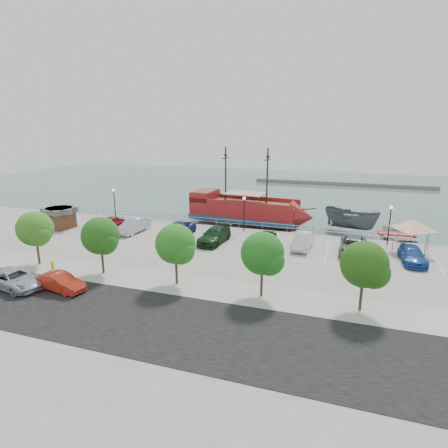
% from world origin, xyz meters
% --- Properties ---
extents(ground, '(160.00, 160.00, 0.00)m').
position_xyz_m(ground, '(0.00, 0.00, -1.00)').
color(ground, '#375452').
extents(land_slab, '(100.00, 58.00, 1.20)m').
position_xyz_m(land_slab, '(0.00, -21.00, -0.60)').
color(land_slab, gray).
rests_on(land_slab, ground).
extents(street, '(100.00, 8.00, 0.04)m').
position_xyz_m(street, '(0.00, -16.00, 0.01)').
color(street, black).
rests_on(street, land_slab).
extents(sidewalk, '(100.00, 4.00, 0.05)m').
position_xyz_m(sidewalk, '(0.00, -10.00, 0.01)').
color(sidewalk, '#A7A79E').
rests_on(sidewalk, land_slab).
extents(seawall_railing, '(50.00, 0.06, 1.00)m').
position_xyz_m(seawall_railing, '(0.00, 7.80, 0.53)').
color(seawall_railing, gray).
rests_on(seawall_railing, land_slab).
extents(far_shore, '(40.00, 3.00, 0.80)m').
position_xyz_m(far_shore, '(10.00, 55.00, -0.60)').
color(far_shore, gray).
rests_on(far_shore, ground).
extents(pirate_ship, '(17.62, 6.09, 11.01)m').
position_xyz_m(pirate_ship, '(-0.78, 13.67, 0.84)').
color(pirate_ship, maroon).
rests_on(pirate_ship, ground).
extents(patrol_boat, '(7.96, 6.02, 2.91)m').
position_xyz_m(patrol_boat, '(12.20, 14.03, 0.45)').
color(patrol_boat, '#4C5358').
rests_on(patrol_boat, ground).
extents(speedboat, '(5.70, 7.50, 1.46)m').
position_xyz_m(speedboat, '(17.32, 10.81, -0.27)').
color(speedboat, silver).
rests_on(speedboat, ground).
extents(dock_west, '(7.79, 3.87, 0.43)m').
position_xyz_m(dock_west, '(-13.71, 9.20, -0.79)').
color(dock_west, gray).
rests_on(dock_west, ground).
extents(dock_mid, '(6.55, 3.67, 0.36)m').
position_xyz_m(dock_mid, '(7.96, 9.20, -0.82)').
color(dock_mid, gray).
rests_on(dock_mid, ground).
extents(dock_east, '(7.16, 4.06, 0.39)m').
position_xyz_m(dock_east, '(15.59, 9.20, -0.80)').
color(dock_east, gray).
rests_on(dock_east, ground).
extents(shed, '(3.72, 3.72, 2.56)m').
position_xyz_m(shed, '(-22.19, 0.88, 1.36)').
color(shed, brown).
rests_on(shed, land_slab).
extents(canopy_tent, '(5.71, 5.71, 3.88)m').
position_xyz_m(canopy_tent, '(18.00, 4.76, 3.37)').
color(canopy_tent, slate).
rests_on(canopy_tent, land_slab).
extents(street_van, '(5.59, 3.30, 1.46)m').
position_xyz_m(street_van, '(-12.77, -14.75, 0.73)').
color(street_van, '#ADB4BB').
rests_on(street_van, street).
extents(street_sedan, '(4.36, 2.05, 1.38)m').
position_xyz_m(street_sedan, '(-9.01, -14.02, 0.69)').
color(street_sedan, '#B62A17').
rests_on(street_sedan, street).
extents(fire_hydrant, '(0.28, 0.28, 0.80)m').
position_xyz_m(fire_hydrant, '(-12.73, -10.80, 0.44)').
color(fire_hydrant, '#CDA100').
rests_on(fire_hydrant, sidewalk).
extents(lamp_post_left, '(0.36, 0.36, 4.28)m').
position_xyz_m(lamp_post_left, '(-18.00, 6.50, 2.94)').
color(lamp_post_left, black).
rests_on(lamp_post_left, land_slab).
extents(lamp_post_mid, '(0.36, 0.36, 4.28)m').
position_xyz_m(lamp_post_mid, '(0.00, 6.50, 2.94)').
color(lamp_post_mid, black).
rests_on(lamp_post_mid, land_slab).
extents(lamp_post_right, '(0.36, 0.36, 4.28)m').
position_xyz_m(lamp_post_right, '(16.00, 6.50, 2.94)').
color(lamp_post_right, black).
rests_on(lamp_post_right, land_slab).
extents(tree_b, '(3.30, 3.20, 5.00)m').
position_xyz_m(tree_b, '(-14.85, -10.07, 3.30)').
color(tree_b, '#473321').
rests_on(tree_b, sidewalk).
extents(tree_c, '(3.30, 3.20, 5.00)m').
position_xyz_m(tree_c, '(-7.85, -10.07, 3.30)').
color(tree_c, '#473321').
rests_on(tree_c, sidewalk).
extents(tree_d, '(3.30, 3.20, 5.00)m').
position_xyz_m(tree_d, '(-0.85, -10.07, 3.30)').
color(tree_d, '#473321').
rests_on(tree_d, sidewalk).
extents(tree_e, '(3.30, 3.20, 5.00)m').
position_xyz_m(tree_e, '(6.15, -10.07, 3.30)').
color(tree_e, '#473321').
rests_on(tree_e, sidewalk).
extents(tree_f, '(3.30, 3.20, 5.00)m').
position_xyz_m(tree_f, '(13.15, -10.07, 3.30)').
color(tree_f, '#473321').
rests_on(tree_f, sidewalk).
extents(parked_car_a, '(2.60, 4.97, 1.61)m').
position_xyz_m(parked_car_a, '(-15.98, 1.87, 0.81)').
color(parked_car_a, maroon).
rests_on(parked_car_a, land_slab).
extents(parked_car_b, '(2.12, 5.18, 1.67)m').
position_xyz_m(parked_car_b, '(-12.41, 2.00, 0.83)').
color(parked_car_b, silver).
rests_on(parked_car_b, land_slab).
extents(parked_car_c, '(2.77, 5.56, 1.51)m').
position_xyz_m(parked_car_c, '(-6.81, 2.46, 0.76)').
color(parked_car_c, navy).
rests_on(parked_car_c, land_slab).
extents(parked_car_d, '(2.66, 5.73, 1.62)m').
position_xyz_m(parked_car_d, '(-1.87, 1.31, 0.81)').
color(parked_car_d, '#143417').
rests_on(parked_car_d, land_slab).
extents(parked_car_e, '(1.94, 4.65, 1.58)m').
position_xyz_m(parked_car_e, '(3.68, 1.68, 0.79)').
color(parked_car_e, black).
rests_on(parked_car_e, land_slab).
extents(parked_car_f, '(1.94, 4.97, 1.61)m').
position_xyz_m(parked_car_f, '(7.50, 2.50, 0.81)').
color(parked_car_f, silver).
rests_on(parked_car_f, land_slab).
extents(parked_car_g, '(2.68, 5.57, 1.53)m').
position_xyz_m(parked_car_g, '(12.47, 2.37, 0.77)').
color(parked_car_g, '#5D5D5D').
rests_on(parked_car_g, land_slab).
extents(parked_car_h, '(2.37, 5.06, 1.43)m').
position_xyz_m(parked_car_h, '(17.75, 1.48, 0.71)').
color(parked_car_h, '#1F499C').
rests_on(parked_car_h, land_slab).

